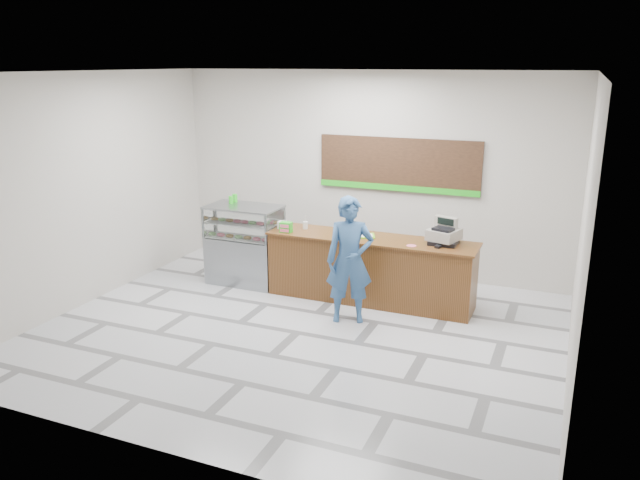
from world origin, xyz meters
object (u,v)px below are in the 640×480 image
at_px(display_case, 245,244).
at_px(customer, 350,260).
at_px(cash_register, 444,234).
at_px(serving_tray, 362,236).
at_px(sales_counter, 370,269).

xyz_separation_m(display_case, customer, (2.18, -0.85, 0.24)).
bearing_deg(cash_register, customer, -123.32).
distance_m(display_case, serving_tray, 2.10).
height_order(display_case, customer, customer).
distance_m(cash_register, serving_tray, 1.26).
bearing_deg(serving_tray, sales_counter, -23.97).
distance_m(sales_counter, serving_tray, 0.55).
relative_size(display_case, serving_tray, 2.85).
xyz_separation_m(sales_counter, cash_register, (1.10, 0.11, 0.66)).
distance_m(serving_tray, customer, 0.88).
relative_size(display_case, customer, 0.73).
xyz_separation_m(sales_counter, customer, (-0.04, -0.85, 0.40)).
xyz_separation_m(serving_tray, customer, (0.11, -0.86, -0.13)).
height_order(sales_counter, display_case, display_case).
bearing_deg(display_case, sales_counter, 0.01).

